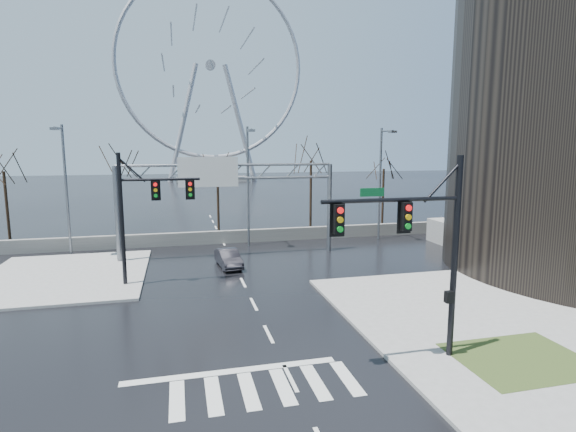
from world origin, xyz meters
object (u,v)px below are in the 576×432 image
object	(u,v)px
signal_mast_far	(141,206)
signal_mast_near	(424,240)
sign_gantry	(224,189)
car	(229,258)
ferris_wheel	(211,73)

from	to	relation	value
signal_mast_far	signal_mast_near	bearing A→B (deg)	-49.74
sign_gantry	car	distance (m)	5.47
signal_mast_far	ferris_wheel	distance (m)	89.30
signal_mast_near	signal_mast_far	world-z (taller)	same
signal_mast_near	sign_gantry	distance (m)	19.79
signal_mast_near	sign_gantry	xyz separation A→B (m)	(-5.52, 19.00, 0.31)
signal_mast_near	car	distance (m)	17.46
signal_mast_near	ferris_wheel	size ratio (longest dim) A/B	0.16
signal_mast_far	sign_gantry	size ratio (longest dim) A/B	0.49
signal_mast_far	sign_gantry	world-z (taller)	signal_mast_far
signal_mast_near	sign_gantry	world-z (taller)	signal_mast_near
ferris_wheel	car	distance (m)	87.05
sign_gantry	ferris_wheel	world-z (taller)	ferris_wheel
ferris_wheel	sign_gantry	bearing A→B (deg)	-93.84
signal_mast_far	sign_gantry	distance (m)	8.14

